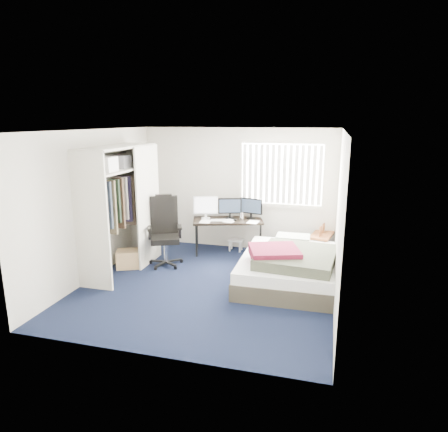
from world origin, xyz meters
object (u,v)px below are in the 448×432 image
at_px(desk, 228,217).
at_px(nightstand, 322,237).
at_px(office_chair, 165,238).
at_px(bed, 289,266).

relative_size(desk, nightstand, 1.95).
bearing_deg(desk, office_chair, -134.37).
bearing_deg(nightstand, office_chair, -159.22).
bearing_deg(office_chair, bed, -7.18).
bearing_deg(nightstand, desk, -177.16).
xyz_separation_m(desk, bed, (1.38, -1.28, -0.44)).
height_order(desk, bed, desk).
height_order(office_chair, bed, office_chair).
bearing_deg(desk, bed, -42.67).
bearing_deg(office_chair, desk, 45.63).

